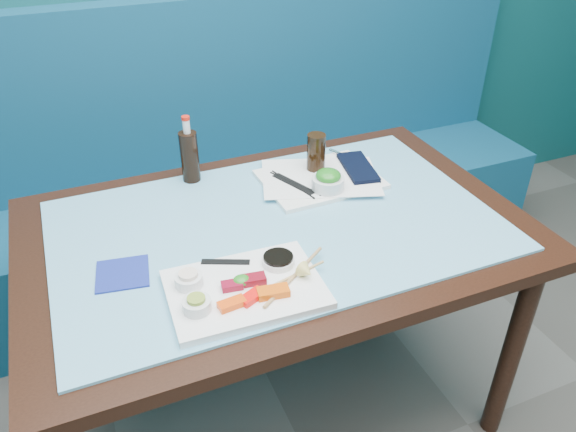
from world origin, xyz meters
name	(u,v)px	position (x,y,z in m)	size (l,w,h in m)	color
booth_bench	(206,198)	(0.00, 2.29, 0.37)	(3.00, 0.56, 1.17)	navy
dining_table	(277,250)	(0.00, 1.45, 0.67)	(1.40, 0.90, 0.75)	black
glass_top	(277,225)	(0.00, 1.45, 0.75)	(1.22, 0.76, 0.01)	#68AFD0
sashimi_plate	(245,289)	(-0.18, 1.21, 0.77)	(0.36, 0.26, 0.02)	white
salmon_left	(232,304)	(-0.23, 1.15, 0.78)	(0.06, 0.03, 0.02)	#F74709
salmon_mid	(252,297)	(-0.18, 1.16, 0.78)	(0.06, 0.03, 0.02)	#FF100A
salmon_right	(273,292)	(-0.13, 1.15, 0.79)	(0.07, 0.04, 0.02)	#E55209
tuna_left	(232,285)	(-0.21, 1.21, 0.78)	(0.05, 0.03, 0.02)	maroon
tuna_right	(254,279)	(-0.15, 1.21, 0.79)	(0.06, 0.03, 0.02)	maroon
seaweed_garnish	(241,280)	(-0.18, 1.22, 0.79)	(0.04, 0.04, 0.02)	#247A1C
ramekin_wasabi	(197,305)	(-0.30, 1.17, 0.79)	(0.07, 0.07, 0.03)	silver
wasabi_fill	(196,299)	(-0.30, 1.17, 0.81)	(0.04, 0.04, 0.01)	olive
ramekin_ginger	(189,280)	(-0.30, 1.26, 0.79)	(0.07, 0.07, 0.03)	white
ginger_fill	(188,274)	(-0.30, 1.26, 0.81)	(0.05, 0.05, 0.01)	#F1DAC6
soy_dish	(278,261)	(-0.07, 1.26, 0.78)	(0.08, 0.08, 0.02)	white
soy_fill	(278,257)	(-0.07, 1.26, 0.80)	(0.07, 0.07, 0.01)	black
lemon_wedge	(306,272)	(-0.03, 1.18, 0.80)	(0.04, 0.04, 0.03)	#DBCA68
chopstick_sleeve	(226,262)	(-0.19, 1.31, 0.78)	(0.12, 0.02, 0.00)	black
wooden_chopstick_a	(290,277)	(-0.07, 1.19, 0.78)	(0.01, 0.01, 0.20)	tan
wooden_chopstick_b	(294,276)	(-0.06, 1.19, 0.78)	(0.01, 0.01, 0.26)	#AA8050
serving_tray	(320,179)	(0.22, 1.62, 0.76)	(0.36, 0.27, 0.01)	white
paper_placemat	(320,177)	(0.22, 1.62, 0.77)	(0.36, 0.26, 0.00)	white
seaweed_bowl	(328,183)	(0.21, 1.55, 0.79)	(0.10, 0.10, 0.04)	silver
seaweed_salad	(328,176)	(0.21, 1.55, 0.82)	(0.08, 0.08, 0.04)	#20771B
cola_glass	(316,152)	(0.23, 1.68, 0.83)	(0.06, 0.06, 0.12)	black
navy_pouch	(358,167)	(0.35, 1.62, 0.78)	(0.09, 0.20, 0.02)	black
fork	(341,155)	(0.35, 1.73, 0.78)	(0.01, 0.01, 0.10)	white
black_chopstick_a	(293,184)	(0.12, 1.61, 0.77)	(0.01, 0.01, 0.21)	black
black_chopstick_b	(295,184)	(0.13, 1.61, 0.77)	(0.01, 0.01, 0.21)	black
tray_sleeve	(294,184)	(0.12, 1.61, 0.77)	(0.03, 0.17, 0.00)	black
cola_bottle_body	(190,157)	(-0.16, 1.79, 0.84)	(0.06, 0.06, 0.16)	black
cola_bottle_neck	(186,126)	(-0.16, 1.79, 0.94)	(0.02, 0.02, 0.04)	white
cola_bottle_cap	(185,118)	(-0.16, 1.79, 0.97)	(0.03, 0.03, 0.01)	red
blue_napkin	(122,274)	(-0.44, 1.39, 0.76)	(0.13, 0.13, 0.01)	navy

